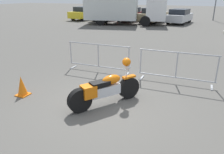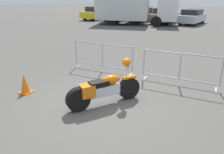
{
  "view_description": "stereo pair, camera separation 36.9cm",
  "coord_description": "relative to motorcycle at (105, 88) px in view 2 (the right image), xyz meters",
  "views": [
    {
      "loc": [
        2.34,
        -4.7,
        2.78
      ],
      "look_at": [
        0.0,
        0.44,
        0.65
      ],
      "focal_mm": 35.0,
      "sensor_mm": 36.0,
      "label": 1
    },
    {
      "loc": [
        2.67,
        -4.53,
        2.78
      ],
      "look_at": [
        0.0,
        0.44,
        0.65
      ],
      "focal_mm": 35.0,
      "sensor_mm": 36.0,
      "label": 2
    }
  ],
  "objects": [
    {
      "name": "ground_plane",
      "position": [
        -0.0,
        -0.04,
        -0.46
      ],
      "size": [
        120.0,
        120.0,
        0.0
      ],
      "primitive_type": "plane",
      "color": "#54514C"
    },
    {
      "name": "motorcycle",
      "position": [
        0.0,
        0.0,
        0.0
      ],
      "size": [
        1.32,
        1.87,
        1.21
      ],
      "rotation": [
        0.0,
        0.0,
        0.99
      ],
      "color": "black",
      "rests_on": "ground"
    },
    {
      "name": "crowd_barrier_near",
      "position": [
        -1.45,
        2.33,
        0.1
      ],
      "size": [
        2.53,
        0.52,
        1.07
      ],
      "rotation": [
        0.0,
        0.0,
        0.04
      ],
      "color": "#9EA0A5",
      "rests_on": "ground"
    },
    {
      "name": "crowd_barrier_far",
      "position": [
        1.45,
        2.33,
        0.1
      ],
      "size": [
        2.53,
        0.52,
        1.07
      ],
      "rotation": [
        0.0,
        0.0,
        0.04
      ],
      "color": "#9EA0A5",
      "rests_on": "ground"
    },
    {
      "name": "box_truck",
      "position": [
        -6.07,
        15.7,
        1.18
      ],
      "size": [
        8.02,
        4.08,
        2.98
      ],
      "rotation": [
        0.0,
        0.0,
        0.25
      ],
      "color": "silver",
      "rests_on": "ground"
    },
    {
      "name": "parked_car_yellow",
      "position": [
        -11.62,
        18.35,
        0.29
      ],
      "size": [
        2.33,
        4.56,
        1.48
      ],
      "rotation": [
        0.0,
        0.0,
        1.44
      ],
      "color": "yellow",
      "rests_on": "ground"
    },
    {
      "name": "parked_car_white",
      "position": [
        -8.94,
        18.48,
        0.29
      ],
      "size": [
        2.33,
        4.57,
        1.49
      ],
      "rotation": [
        0.0,
        0.0,
        1.44
      ],
      "color": "white",
      "rests_on": "ground"
    },
    {
      "name": "parked_car_maroon",
      "position": [
        -6.26,
        19.11,
        0.28
      ],
      "size": [
        2.29,
        4.48,
        1.46
      ],
      "rotation": [
        0.0,
        0.0,
        1.44
      ],
      "color": "maroon",
      "rests_on": "ground"
    },
    {
      "name": "parked_car_tan",
      "position": [
        -3.58,
        18.82,
        0.3
      ],
      "size": [
        2.36,
        4.62,
        1.5
      ],
      "rotation": [
        0.0,
        0.0,
        1.44
      ],
      "color": "tan",
      "rests_on": "ground"
    },
    {
      "name": "parked_car_silver",
      "position": [
        -0.9,
        19.06,
        0.27
      ],
      "size": [
        2.25,
        4.42,
        1.44
      ],
      "rotation": [
        0.0,
        0.0,
        1.44
      ],
      "color": "#B7BABF",
      "rests_on": "ground"
    },
    {
      "name": "traffic_cone",
      "position": [
        -2.48,
        -0.5,
        -0.17
      ],
      "size": [
        0.34,
        0.34,
        0.59
      ],
      "color": "orange",
      "rests_on": "ground"
    }
  ]
}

